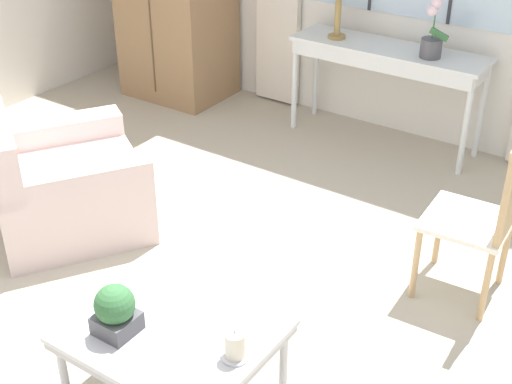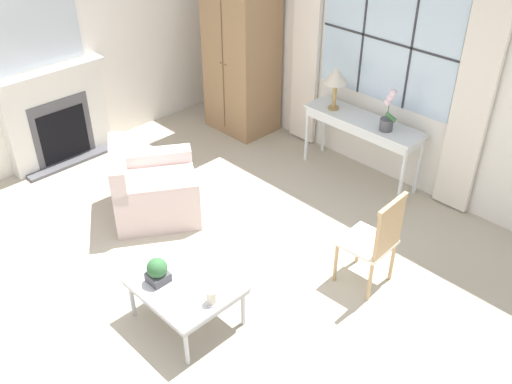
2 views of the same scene
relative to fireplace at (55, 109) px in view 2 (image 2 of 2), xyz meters
The scene contains 13 objects.
ground_plane 3.02m from the fireplace, ahead, with size 14.00×14.00×0.00m, color #B2A893.
wall_back_windowed 4.01m from the fireplace, 42.60° to the left, with size 7.20×0.14×2.80m.
wall_left 0.74m from the fireplace, 115.60° to the left, with size 0.06×7.20×2.80m, color silver.
fireplace is the anchor object (origin of this frame).
armoire 2.48m from the fireplace, 67.31° to the left, with size 0.94×0.73×2.12m.
console_table 3.75m from the fireplace, 39.42° to the left, with size 1.49×0.42×0.77m.
table_lamp 3.44m from the fireplace, 43.42° to the left, with size 0.30×0.30×0.52m.
potted_orchid 4.00m from the fireplace, 35.83° to the left, with size 0.19×0.15×0.50m.
armchair_upholstered 1.82m from the fireplace, ahead, with size 1.26×1.25×0.80m.
side_chair_wooden 4.28m from the fireplace, 12.09° to the left, with size 0.46×0.46×1.00m.
coffee_table 3.39m from the fireplace, 10.71° to the right, with size 0.86×0.73×0.43m.
potted_plant_small 3.23m from the fireplace, 13.84° to the right, with size 0.18×0.18×0.24m.
pillar_candle 3.70m from the fireplace, ahead, with size 0.12×0.12×0.14m.
Camera 2 is at (3.38, -2.36, 3.76)m, focal length 40.00 mm.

